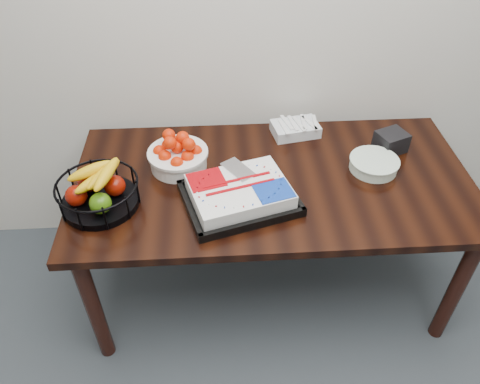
{
  "coord_description": "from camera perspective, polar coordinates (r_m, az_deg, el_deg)",
  "views": [
    {
      "loc": [
        -0.25,
        0.38,
        2.1
      ],
      "look_at": [
        -0.16,
        1.82,
        0.83
      ],
      "focal_mm": 35.0,
      "sensor_mm": 36.0,
      "label": 1
    }
  ],
  "objects": [
    {
      "name": "tangerine_bowl",
      "position": [
        2.16,
        -7.59,
        4.7
      ],
      "size": [
        0.28,
        0.28,
        0.18
      ],
      "color": "white",
      "rests_on": "table"
    },
    {
      "name": "plate_stack",
      "position": [
        2.24,
        15.99,
        3.27
      ],
      "size": [
        0.23,
        0.23,
        0.06
      ],
      "color": "white",
      "rests_on": "table"
    },
    {
      "name": "cake_tray",
      "position": [
        1.97,
        -0.05,
        -0.22
      ],
      "size": [
        0.54,
        0.47,
        0.09
      ],
      "color": "black",
      "rests_on": "table"
    },
    {
      "name": "table",
      "position": [
        2.18,
        3.92,
        -0.03
      ],
      "size": [
        1.8,
        0.9,
        0.75
      ],
      "color": "black",
      "rests_on": "ground"
    },
    {
      "name": "fruit_basket",
      "position": [
        2.02,
        -16.91,
        0.08
      ],
      "size": [
        0.34,
        0.34,
        0.18
      ],
      "color": "black",
      "rests_on": "table"
    },
    {
      "name": "napkin_box",
      "position": [
        2.37,
        17.92,
        5.86
      ],
      "size": [
        0.17,
        0.16,
        0.1
      ],
      "primitive_type": "cube",
      "rotation": [
        0.0,
        0.0,
        0.38
      ],
      "color": "black",
      "rests_on": "table"
    },
    {
      "name": "fork_bag",
      "position": [
        2.4,
        6.76,
        7.72
      ],
      "size": [
        0.25,
        0.19,
        0.07
      ],
      "color": "silver",
      "rests_on": "table"
    }
  ]
}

